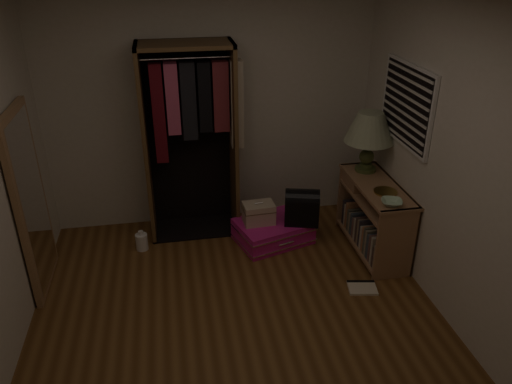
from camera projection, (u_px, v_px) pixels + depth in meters
ground at (241, 331)px, 4.15m from camera, size 4.00×4.00×0.00m
room_walls at (248, 163)px, 3.53m from camera, size 3.52×4.02×2.60m
console_bookshelf at (372, 214)px, 5.14m from camera, size 0.42×1.12×0.75m
open_wardrobe at (193, 123)px, 5.12m from camera, size 1.03×0.50×2.05m
floor_mirror at (31, 203)px, 4.38m from camera, size 0.06×0.80×1.70m
pink_suitcase at (273, 231)px, 5.36m from camera, size 0.90×0.76×0.24m
train_case at (259, 213)px, 5.24m from camera, size 0.34×0.24×0.24m
black_bag at (302, 206)px, 5.20m from camera, size 0.40×0.31×0.39m
table_lamp at (370, 129)px, 5.04m from camera, size 0.67×0.67×0.63m
brass_tray at (385, 192)px, 4.78m from camera, size 0.24×0.24×0.01m
ceramic_bowl at (392, 202)px, 4.55m from camera, size 0.24×0.24×0.05m
white_jug at (142, 241)px, 5.22m from camera, size 0.15×0.15×0.22m
floor_book at (362, 287)px, 4.66m from camera, size 0.30×0.25×0.02m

